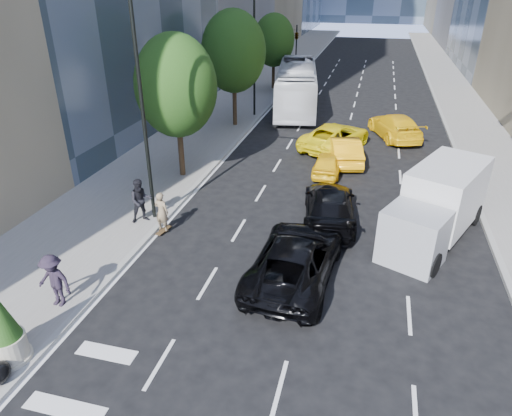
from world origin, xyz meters
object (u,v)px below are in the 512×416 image
(city_bus, at_px, (297,86))
(box_truck, at_px, (438,205))
(black_sedan_mercedes, at_px, (329,206))
(planter_shrub, at_px, (2,327))
(black_sedan_lincoln, at_px, (296,259))
(skateboarder, at_px, (162,214))

(city_bus, distance_m, box_truck, 22.08)
(black_sedan_mercedes, distance_m, box_truck, 4.49)
(black_sedan_mercedes, bearing_deg, city_bus, -82.92)
(city_bus, bearing_deg, planter_shrub, -104.22)
(black_sedan_lincoln, relative_size, planter_shrub, 2.44)
(black_sedan_lincoln, bearing_deg, black_sedan_mercedes, -94.43)
(black_sedan_mercedes, bearing_deg, skateboarder, 15.26)
(black_sedan_mercedes, height_order, city_bus, city_bus)
(skateboarder, distance_m, city_bus, 22.53)
(black_sedan_mercedes, distance_m, planter_shrub, 13.33)
(city_bus, height_order, box_truck, city_bus)
(box_truck, bearing_deg, city_bus, 139.87)
(skateboarder, distance_m, box_truck, 11.49)
(skateboarder, xyz_separation_m, city_bus, (1.84, 22.43, 0.94))
(skateboarder, bearing_deg, black_sedan_mercedes, -147.28)
(black_sedan_mercedes, distance_m, city_bus, 20.28)
(black_sedan_lincoln, xyz_separation_m, planter_shrub, (-7.10, -6.12, 0.49))
(planter_shrub, bearing_deg, city_bus, 84.67)
(black_sedan_lincoln, height_order, planter_shrub, planter_shrub)
(skateboarder, bearing_deg, black_sedan_lincoln, 173.21)
(planter_shrub, bearing_deg, black_sedan_lincoln, 40.75)
(black_sedan_mercedes, height_order, box_truck, box_truck)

